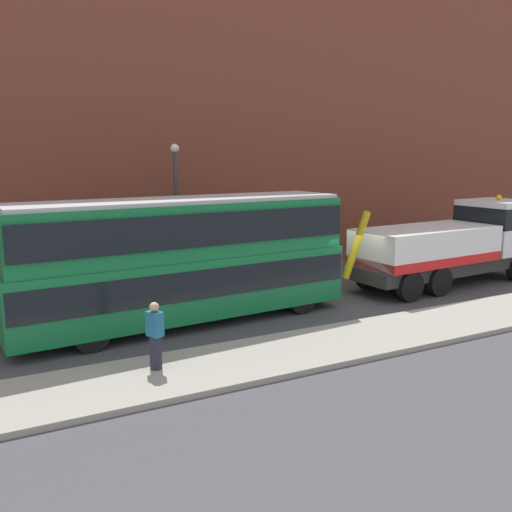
# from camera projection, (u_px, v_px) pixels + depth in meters

# --- Properties ---
(ground_plane) EXTENTS (120.00, 120.00, 0.00)m
(ground_plane) POSITION_uv_depth(u_px,v_px,m) (340.00, 299.00, 20.77)
(ground_plane) COLOR #424247
(near_kerb) EXTENTS (60.00, 2.80, 0.15)m
(near_kerb) POSITION_uv_depth(u_px,v_px,m) (420.00, 327.00, 17.09)
(near_kerb) COLOR gray
(near_kerb) RESTS_ON ground_plane
(building_facade) EXTENTS (60.00, 1.50, 16.00)m
(building_facade) POSITION_uv_depth(u_px,v_px,m) (255.00, 96.00, 25.42)
(building_facade) COLOR brown
(building_facade) RESTS_ON ground_plane
(recovery_tow_truck) EXTENTS (10.22, 3.25, 3.67)m
(recovery_tow_truck) POSITION_uv_depth(u_px,v_px,m) (455.00, 243.00, 22.96)
(recovery_tow_truck) COLOR #2D2D2D
(recovery_tow_truck) RESTS_ON ground_plane
(double_decker_bus) EXTENTS (11.16, 3.31, 4.06)m
(double_decker_bus) POSITION_uv_depth(u_px,v_px,m) (184.00, 256.00, 17.39)
(double_decker_bus) COLOR #146B38
(double_decker_bus) RESTS_ON ground_plane
(pedestrian_onlooker) EXTENTS (0.40, 0.47, 1.71)m
(pedestrian_onlooker) POSITION_uv_depth(u_px,v_px,m) (155.00, 337.00, 13.45)
(pedestrian_onlooker) COLOR #232333
(pedestrian_onlooker) RESTS_ON near_kerb
(street_lamp) EXTENTS (0.36, 0.36, 5.83)m
(street_lamp) POSITION_uv_depth(u_px,v_px,m) (176.00, 203.00, 22.18)
(street_lamp) COLOR #38383D
(street_lamp) RESTS_ON ground_plane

